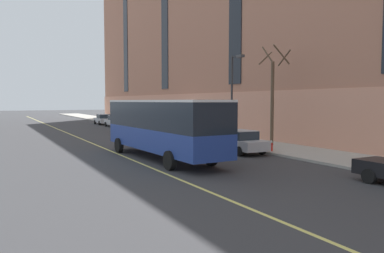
% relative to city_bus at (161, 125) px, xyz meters
% --- Properties ---
extents(ground_plane, '(260.00, 260.00, 0.00)m').
position_rel_city_bus_xyz_m(ground_plane, '(0.62, 1.17, -2.08)').
color(ground_plane, '#38383A').
extents(sidewalk, '(4.94, 160.00, 0.15)m').
position_rel_city_bus_xyz_m(sidewalk, '(9.49, 4.17, -2.01)').
color(sidewalk, '#ADA89E').
rests_on(sidewalk, ground).
extents(city_bus, '(3.17, 11.86, 3.59)m').
position_rel_city_bus_xyz_m(city_bus, '(0.00, 0.00, 0.00)').
color(city_bus, navy).
rests_on(city_bus, ground).
extents(parked_car_silver_0, '(2.06, 4.49, 1.56)m').
position_rel_city_bus_xyz_m(parked_car_silver_0, '(5.82, 12.12, -1.30)').
color(parked_car_silver_0, '#B7B7BC').
rests_on(parked_car_silver_0, ground).
extents(parked_car_silver_3, '(2.13, 4.43, 1.56)m').
position_rel_city_bus_xyz_m(parked_car_silver_3, '(5.83, 28.85, -1.30)').
color(parked_car_silver_3, '#B7B7BC').
rests_on(parked_car_silver_3, ground).
extents(parked_car_silver_4, '(2.10, 4.81, 1.56)m').
position_rel_city_bus_xyz_m(parked_car_silver_4, '(5.74, 0.03, -1.30)').
color(parked_car_silver_4, '#B7B7BC').
rests_on(parked_car_silver_4, ground).
extents(parked_car_red_5, '(2.04, 4.47, 1.56)m').
position_rel_city_bus_xyz_m(parked_car_red_5, '(5.94, 20.18, -1.30)').
color(parked_car_red_5, '#B21E19').
rests_on(parked_car_red_5, ground).
extents(parked_car_silver_6, '(2.03, 4.61, 1.56)m').
position_rel_city_bus_xyz_m(parked_car_silver_6, '(5.78, 34.93, -1.30)').
color(parked_car_silver_6, '#B7B7BC').
rests_on(parked_car_silver_6, ground).
extents(street_tree_mid_block, '(2.05, 2.04, 7.41)m').
position_rel_city_bus_xyz_m(street_tree_mid_block, '(9.47, 0.97, 1.90)').
color(street_tree_mid_block, brown).
rests_on(street_tree_mid_block, sidewalk).
extents(street_lamp, '(0.36, 1.48, 6.90)m').
position_rel_city_bus_xyz_m(street_lamp, '(7.62, 3.42, 2.29)').
color(street_lamp, '#2D2D30').
rests_on(street_lamp, sidewalk).
extents(fire_hydrant, '(0.42, 0.24, 0.72)m').
position_rel_city_bus_xyz_m(fire_hydrant, '(7.52, -1.20, -1.59)').
color(fire_hydrant, red).
rests_on(fire_hydrant, sidewalk).
extents(lane_centerline, '(0.16, 140.00, 0.01)m').
position_rel_city_bus_xyz_m(lane_centerline, '(-1.70, 4.17, -2.08)').
color(lane_centerline, '#E0D66B').
rests_on(lane_centerline, ground).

